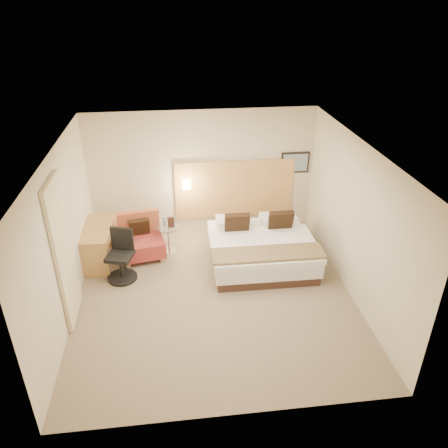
{
  "coord_description": "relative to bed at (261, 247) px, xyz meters",
  "views": [
    {
      "loc": [
        -0.6,
        -6.22,
        4.79
      ],
      "look_at": [
        0.25,
        0.73,
        1.03
      ],
      "focal_mm": 35.0,
      "sensor_mm": 36.0,
      "label": 1
    }
  ],
  "objects": [
    {
      "name": "wall_right",
      "position": [
        1.4,
        -1.0,
        1.03
      ],
      "size": [
        0.02,
        5.0,
        2.7
      ],
      "primitive_type": "cube",
      "color": "beige",
      "rests_on": "floor"
    },
    {
      "name": "lamp_arm",
      "position": [
        -1.36,
        1.42,
        0.83
      ],
      "size": [
        0.02,
        0.12,
        0.02
      ],
      "primitive_type": "cylinder",
      "rotation": [
        1.57,
        0.0,
        0.0
      ],
      "color": "white",
      "rests_on": "wall_back"
    },
    {
      "name": "bed",
      "position": [
        0.0,
        0.0,
        0.0
      ],
      "size": [
        2.05,
        1.96,
        0.98
      ],
      "color": "#39241C",
      "rests_on": "floor"
    },
    {
      "name": "wall_left",
      "position": [
        -3.42,
        -1.0,
        1.03
      ],
      "size": [
        0.02,
        5.0,
        2.7
      ],
      "primitive_type": "cube",
      "color": "beige",
      "rests_on": "floor"
    },
    {
      "name": "floor",
      "position": [
        -1.01,
        -1.0,
        -0.33
      ],
      "size": [
        4.8,
        5.0,
        0.02
      ],
      "primitive_type": "cube",
      "color": "#7F6D55",
      "rests_on": "ground"
    },
    {
      "name": "lamp_shade",
      "position": [
        -1.36,
        1.36,
        0.83
      ],
      "size": [
        0.15,
        0.15,
        0.15
      ],
      "primitive_type": "cube",
      "color": "#FFEDC6",
      "rests_on": "wall_back"
    },
    {
      "name": "menu_folder",
      "position": [
        -1.73,
        0.6,
        0.36
      ],
      "size": [
        0.14,
        0.06,
        0.22
      ],
      "primitive_type": "cube",
      "rotation": [
        0.0,
        0.0,
        0.09
      ],
      "color": "#392117",
      "rests_on": "side_table"
    },
    {
      "name": "side_table",
      "position": [
        -1.8,
        0.62,
        -0.0
      ],
      "size": [
        0.55,
        0.55,
        0.57
      ],
      "color": "silver",
      "rests_on": "floor"
    },
    {
      "name": "bottle_a",
      "position": [
        -1.86,
        0.67,
        0.35
      ],
      "size": [
        0.07,
        0.07,
        0.2
      ],
      "primitive_type": "cylinder",
      "rotation": [
        0.0,
        0.0,
        0.09
      ],
      "color": "#8FAFDE",
      "rests_on": "side_table"
    },
    {
      "name": "desk_chair",
      "position": [
        -2.67,
        -0.23,
        0.08
      ],
      "size": [
        0.68,
        0.68,
        0.97
      ],
      "color": "black",
      "rests_on": "floor"
    },
    {
      "name": "curtain",
      "position": [
        -3.37,
        -1.25,
        0.9
      ],
      "size": [
        0.06,
        0.9,
        2.42
      ],
      "primitive_type": "cube",
      "color": "beige",
      "rests_on": "wall_left"
    },
    {
      "name": "art_canvas",
      "position": [
        1.01,
        1.46,
        1.18
      ],
      "size": [
        0.54,
        0.01,
        0.39
      ],
      "primitive_type": "cube",
      "color": "gray",
      "rests_on": "wall_back"
    },
    {
      "name": "headboard_panel",
      "position": [
        -0.31,
        1.47,
        0.63
      ],
      "size": [
        2.6,
        0.04,
        1.3
      ],
      "primitive_type": "cube",
      "color": "tan",
      "rests_on": "wall_back"
    },
    {
      "name": "wall_front",
      "position": [
        -1.01,
        -3.51,
        1.03
      ],
      "size": [
        4.8,
        0.02,
        2.7
      ],
      "primitive_type": "cube",
      "color": "beige",
      "rests_on": "floor"
    },
    {
      "name": "wall_back",
      "position": [
        -1.01,
        1.51,
        1.03
      ],
      "size": [
        4.8,
        0.02,
        2.7
      ],
      "primitive_type": "cube",
      "color": "beige",
      "rests_on": "floor"
    },
    {
      "name": "art_frame",
      "position": [
        1.01,
        1.48,
        1.18
      ],
      "size": [
        0.62,
        0.03,
        0.47
      ],
      "primitive_type": "cube",
      "color": "black",
      "rests_on": "wall_back"
    },
    {
      "name": "lounge_chair",
      "position": [
        -2.34,
        0.5,
        0.03
      ],
      "size": [
        0.96,
        0.88,
        0.89
      ],
      "color": "tan",
      "rests_on": "floor"
    },
    {
      "name": "ceiling",
      "position": [
        -1.01,
        -1.0,
        2.39
      ],
      "size": [
        4.8,
        5.0,
        0.02
      ],
      "primitive_type": "cube",
      "color": "silver",
      "rests_on": "floor"
    },
    {
      "name": "desk",
      "position": [
        -3.13,
        0.39,
        0.27
      ],
      "size": [
        0.6,
        1.23,
        0.75
      ],
      "color": "#AD7D44",
      "rests_on": "floor"
    }
  ]
}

